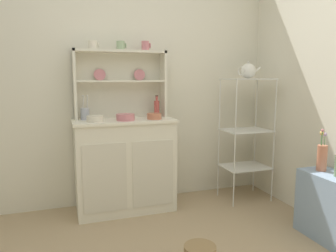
{
  "coord_description": "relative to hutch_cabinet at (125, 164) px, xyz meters",
  "views": [
    {
      "loc": [
        -0.53,
        -1.56,
        1.26
      ],
      "look_at": [
        0.38,
        1.12,
        0.84
      ],
      "focal_mm": 34.19,
      "sensor_mm": 36.0,
      "label": 1
    }
  ],
  "objects": [
    {
      "name": "wall_back",
      "position": [
        -0.03,
        0.26,
        0.8
      ],
      "size": [
        3.84,
        0.05,
        2.5
      ],
      "primitive_type": "cube",
      "color": "silver",
      "rests_on": "ground"
    },
    {
      "name": "hutch_cabinet",
      "position": [
        0.0,
        0.0,
        0.0
      ],
      "size": [
        0.94,
        0.45,
        0.88
      ],
      "color": "silver",
      "rests_on": "ground"
    },
    {
      "name": "hutch_shelf_unit",
      "position": [
        -0.0,
        0.16,
        0.8
      ],
      "size": [
        0.87,
        0.18,
        0.64
      ],
      "color": "silver",
      "rests_on": "hutch_cabinet"
    },
    {
      "name": "bakers_rack",
      "position": [
        1.24,
        -0.12,
        0.33
      ],
      "size": [
        0.46,
        0.35,
        1.26
      ],
      "color": "silver",
      "rests_on": "ground"
    },
    {
      "name": "side_shelf_blue",
      "position": [
        1.41,
        -1.09,
        -0.19
      ],
      "size": [
        0.28,
        0.48,
        0.52
      ],
      "primitive_type": "cube",
      "color": "#849EBC",
      "rests_on": "ground"
    },
    {
      "name": "cup_cream_0",
      "position": [
        -0.25,
        0.12,
        1.11
      ],
      "size": [
        0.09,
        0.08,
        0.08
      ],
      "color": "silver",
      "rests_on": "hutch_shelf_unit"
    },
    {
      "name": "cup_sage_1",
      "position": [
        0.01,
        0.12,
        1.11
      ],
      "size": [
        0.09,
        0.08,
        0.08
      ],
      "color": "#9EB78E",
      "rests_on": "hutch_shelf_unit"
    },
    {
      "name": "cup_rose_2",
      "position": [
        0.25,
        0.12,
        1.12
      ],
      "size": [
        0.09,
        0.07,
        0.09
      ],
      "color": "#D17A84",
      "rests_on": "hutch_shelf_unit"
    },
    {
      "name": "bowl_mixing_large",
      "position": [
        -0.27,
        -0.07,
        0.45
      ],
      "size": [
        0.15,
        0.15,
        0.05
      ],
      "primitive_type": "cylinder",
      "color": "silver",
      "rests_on": "hutch_cabinet"
    },
    {
      "name": "bowl_floral_medium",
      "position": [
        -0.0,
        -0.07,
        0.46
      ],
      "size": [
        0.17,
        0.17,
        0.06
      ],
      "primitive_type": "cylinder",
      "color": "#D17A84",
      "rests_on": "hutch_cabinet"
    },
    {
      "name": "bowl_cream_small",
      "position": [
        0.27,
        -0.07,
        0.46
      ],
      "size": [
        0.13,
        0.13,
        0.06
      ],
      "primitive_type": "cylinder",
      "color": "#C67556",
      "rests_on": "hutch_cabinet"
    },
    {
      "name": "jam_bottle",
      "position": [
        0.35,
        0.09,
        0.52
      ],
      "size": [
        0.05,
        0.05,
        0.22
      ],
      "color": "#B74C47",
      "rests_on": "hutch_cabinet"
    },
    {
      "name": "utensil_jar",
      "position": [
        -0.35,
        0.08,
        0.49
      ],
      "size": [
        0.08,
        0.08,
        0.23
      ],
      "color": "#B2B7C6",
      "rests_on": "hutch_cabinet"
    },
    {
      "name": "porcelain_teapot",
      "position": [
        1.24,
        -0.12,
        0.88
      ],
      "size": [
        0.24,
        0.15,
        0.17
      ],
      "color": "white",
      "rests_on": "bakers_rack"
    },
    {
      "name": "flower_vase",
      "position": [
        1.41,
        -0.97,
        0.19
      ],
      "size": [
        0.08,
        0.08,
        0.34
      ],
      "color": "#C67556",
      "rests_on": "side_shelf_blue"
    }
  ]
}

